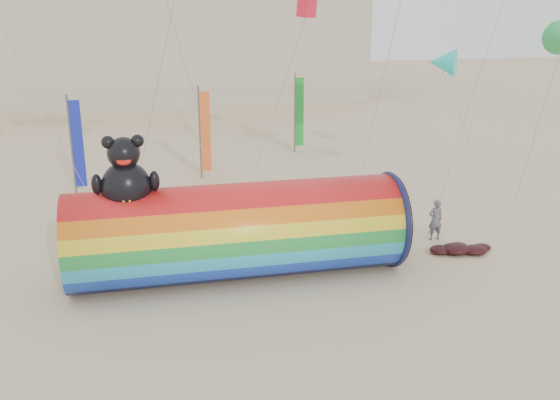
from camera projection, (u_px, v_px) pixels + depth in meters
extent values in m
plane|color=#CCB58C|center=(276.00, 275.00, 22.95)|extent=(160.00, 160.00, 0.00)
cylinder|color=red|center=(238.00, 231.00, 22.39)|extent=(11.90, 3.47, 3.47)
torus|color=#0F1438|center=(390.00, 219.00, 23.62)|extent=(0.24, 3.64, 3.64)
cylinder|color=black|center=(393.00, 219.00, 23.65)|extent=(0.06, 3.44, 3.44)
ellipsoid|color=black|center=(126.00, 188.00, 21.02)|extent=(1.70, 1.52, 1.79)
ellipsoid|color=yellow|center=(126.00, 195.00, 20.55)|extent=(0.87, 0.38, 0.76)
sphere|color=black|center=(124.00, 153.00, 20.66)|extent=(1.09, 1.09, 1.09)
sphere|color=black|center=(108.00, 142.00, 20.44)|extent=(0.44, 0.44, 0.44)
sphere|color=black|center=(137.00, 141.00, 20.64)|extent=(0.44, 0.44, 0.44)
ellipsoid|color=red|center=(124.00, 161.00, 20.29)|extent=(0.48, 0.17, 0.31)
ellipsoid|color=black|center=(97.00, 185.00, 20.67)|extent=(0.36, 0.36, 0.71)
ellipsoid|color=black|center=(154.00, 181.00, 21.07)|extent=(0.36, 0.36, 0.71)
imported|color=#55585D|center=(435.00, 220.00, 26.11)|extent=(0.67, 0.46, 1.76)
ellipsoid|color=#390A0C|center=(456.00, 249.00, 24.83)|extent=(1.17, 0.99, 0.41)
ellipsoid|color=#390A0C|center=(475.00, 250.00, 24.80)|extent=(0.99, 0.84, 0.34)
ellipsoid|color=#390A0C|center=(441.00, 250.00, 24.85)|extent=(0.91, 0.77, 0.32)
ellipsoid|color=#390A0C|center=(458.00, 246.00, 25.28)|extent=(0.78, 0.66, 0.27)
ellipsoid|color=#390A0C|center=(482.00, 247.00, 25.20)|extent=(0.73, 0.62, 0.25)
cylinder|color=#59595E|center=(71.00, 145.00, 31.76)|extent=(0.10, 0.10, 5.20)
cube|color=#1621A6|center=(78.00, 144.00, 31.81)|extent=(0.56, 0.06, 4.50)
cylinder|color=#59595E|center=(200.00, 133.00, 34.71)|extent=(0.10, 0.10, 5.20)
cube|color=orange|center=(205.00, 132.00, 34.76)|extent=(0.56, 0.06, 4.50)
cylinder|color=#59595E|center=(295.00, 113.00, 40.87)|extent=(0.10, 0.10, 5.20)
cube|color=#17952B|center=(299.00, 112.00, 40.92)|extent=(0.56, 0.06, 4.50)
cube|color=red|center=(307.00, 5.00, 28.97)|extent=(0.66, 0.66, 1.06)
cone|color=#1AD2C4|center=(443.00, 63.00, 33.08)|extent=(1.49, 1.49, 1.34)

